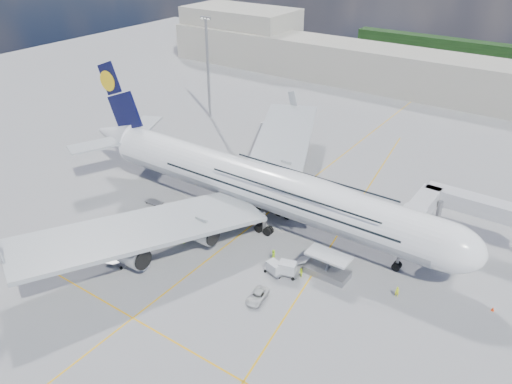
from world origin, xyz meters
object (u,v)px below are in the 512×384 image
Objects in this scene: crew_wing at (139,239)px; dolly_row_b at (151,218)px; dolly_nose_near at (287,268)px; crew_loader at (301,273)px; crew_tug at (183,239)px; dolly_back at (154,202)px; service_van at (257,296)px; crew_nose at (397,292)px; cone_tail at (126,148)px; dolly_row_c at (118,262)px; cone_wing_left_outer at (271,161)px; catering_truck_outer at (273,132)px; cone_wing_left_inner at (231,175)px; airliner at (261,185)px; baggage_tug at (139,262)px; catering_truck_inner at (270,156)px; dolly_row_a at (148,231)px; cone_wing_right_outer at (133,238)px; light_mast at (208,67)px; cone_wing_right_inner at (215,234)px; cone_nose at (493,309)px; crew_van at (273,255)px; dolly_nose_far at (274,268)px; cargo_loader at (327,268)px; jet_bridge at (458,209)px.

dolly_row_b is at bearing 29.09° from crew_wing.
dolly_nose_near reaches higher than dolly_row_b.
crew_tug is (-20.16, -3.34, 0.03)m from crew_loader.
crew_tug is at bearing -27.77° from dolly_back.
dolly_row_b is 28.10m from service_van.
crew_nose is 70.74m from cone_tail.
cone_wing_left_outer is (-0.42, 43.38, -0.10)m from dolly_row_c.
catering_truck_outer reaches higher than cone_wing_left_inner.
catering_truck_outer is (-17.95, 31.54, -5.09)m from airliner.
baggage_tug reaches higher than cone_wing_left_inner.
dolly_back is 2.02× the size of crew_nose.
dolly_row_a is at bearing -116.55° from catering_truck_inner.
dolly_row_c is 6.44× the size of cone_wing_left_outer.
dolly_row_b is 29.77m from crew_loader.
dolly_nose_near is 26.59m from cone_wing_right_outer.
dolly_row_b is 5.45m from dolly_back.
light_mast reaches higher than service_van.
catering_truck_inner is (-10.88, 19.21, -4.79)m from airliner.
cone_nose is at bearing 9.86° from cone_wing_right_inner.
cone_wing_right_inner is (8.98, 6.55, -0.81)m from dolly_row_a.
dolly_row_c is 2.49× the size of crew_tug.
dolly_row_b is at bearing -168.89° from cone_wing_right_inner.
crew_nose is (44.95, -37.39, -0.97)m from catering_truck_outer.
catering_truck_outer reaches higher than crew_van.
catering_truck_outer reaches higher than dolly_nose_far.
baggage_tug is 13.70m from cone_wing_right_inner.
dolly_row_c is 6.65× the size of cone_nose.
dolly_nose_near is at bearing -41.47° from airliner.
cone_wing_left_inner is (-41.31, 16.01, -0.52)m from crew_nose.
crew_wing reaches higher than dolly_row_b.
cargo_loader is 28.25m from baggage_tug.
crew_van reaches higher than cone_nose.
dolly_row_b is at bearing -145.53° from airliner.
catering_truck_outer is at bearing -177.14° from crew_loader.
dolly_nose_far is 1.14× the size of baggage_tug.
catering_truck_inner is 13.49× the size of cone_wing_left_inner.
dolly_nose_near is (-17.71, -21.40, -5.68)m from jet_bridge.
cone_nose is 1.13× the size of cone_wing_right_inner.
cone_wing_left_inner is (-53.09, 11.34, 0.00)m from cone_nose.
crew_loader is at bearing 6.75° from dolly_row_c.
cargo_loader is 23.75m from crew_tug.
crew_van is at bearing -68.19° from crew_wing.
cone_tail is at bearing -157.32° from cone_wing_left_outer.
cone_wing_left_inner is at bearing -106.45° from cone_wing_left_outer.
crew_van is 29.08m from cone_wing_left_inner.
crew_wing is (-12.27, -17.25, -6.09)m from airliner.
catering_truck_outer is 13.09m from cone_wing_left_outer.
cone_nose is (9.23, -12.11, -6.57)m from jet_bridge.
jet_bridge is 49.81m from baggage_tug.
catering_truck_outer is 57.18m from service_van.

